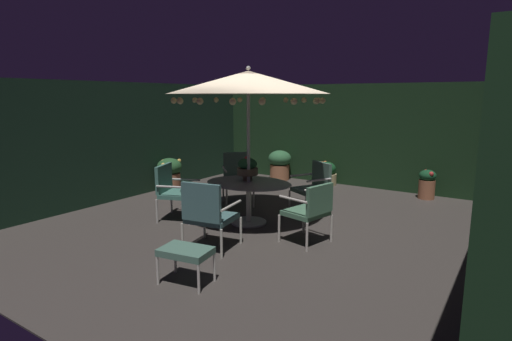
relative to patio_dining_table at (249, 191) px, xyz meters
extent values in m
cube|color=#413B37|center=(0.25, 0.16, -0.58)|extent=(7.45, 7.95, 0.02)
cube|color=#19311A|center=(0.25, 3.98, 0.65)|extent=(7.45, 0.30, 2.44)
cube|color=#172F20|center=(-3.32, 0.16, 0.65)|extent=(0.30, 7.95, 2.44)
cylinder|color=silver|center=(0.00, 0.00, -0.55)|extent=(0.61, 0.61, 0.03)
cylinder|color=silver|center=(0.00, 0.00, -0.22)|extent=(0.09, 0.09, 0.69)
ellipsoid|color=gray|center=(0.00, 0.00, 0.14)|extent=(1.52, 1.20, 0.03)
cylinder|color=silver|center=(0.00, 0.00, 0.59)|extent=(0.06, 0.06, 2.31)
cone|color=beige|center=(0.00, 0.00, 1.80)|extent=(2.64, 2.64, 0.37)
sphere|color=silver|center=(0.00, 0.00, 2.02)|extent=(0.07, 0.07, 0.07)
sphere|color=#F9DB8C|center=(1.19, 0.03, 1.51)|extent=(0.10, 0.10, 0.10)
sphere|color=#F9DB8C|center=(1.08, 0.51, 1.51)|extent=(0.10, 0.10, 0.10)
sphere|color=#F9DB8C|center=(0.86, 0.83, 1.51)|extent=(0.10, 0.10, 0.10)
sphere|color=#F9DB8C|center=(0.45, 1.11, 1.51)|extent=(0.10, 0.10, 0.10)
sphere|color=#F9DB8C|center=(0.02, 1.19, 1.51)|extent=(0.10, 0.10, 0.10)
sphere|color=#F9DB8C|center=(-0.43, 1.12, 1.51)|extent=(0.10, 0.10, 0.10)
sphere|color=#F9DB8C|center=(-0.81, 0.88, 1.51)|extent=(0.10, 0.10, 0.10)
sphere|color=#F9DB8C|center=(-1.08, 0.50, 1.51)|extent=(0.10, 0.10, 0.10)
sphere|color=#F9DB8C|center=(-1.19, 0.03, 1.51)|extent=(0.10, 0.10, 0.10)
sphere|color=#F9DB8C|center=(-1.11, -0.43, 1.51)|extent=(0.10, 0.10, 0.10)
sphere|color=#F9DB8C|center=(-0.88, -0.81, 1.51)|extent=(0.10, 0.10, 0.10)
sphere|color=#F9DB8C|center=(-0.46, -1.10, 1.51)|extent=(0.10, 0.10, 0.10)
sphere|color=#F9DB8C|center=(0.01, -1.19, 1.51)|extent=(0.10, 0.10, 0.10)
sphere|color=#F9DB8C|center=(0.50, -1.09, 1.51)|extent=(0.10, 0.10, 0.10)
sphere|color=#F9DB8C|center=(0.82, -0.87, 1.51)|extent=(0.10, 0.10, 0.10)
sphere|color=#F9DB8C|center=(1.10, -0.47, 1.51)|extent=(0.10, 0.10, 0.10)
cylinder|color=olive|center=(-0.10, 0.11, 0.20)|extent=(0.16, 0.16, 0.10)
cylinder|color=#816F51|center=(-0.10, 0.11, 0.31)|extent=(0.36, 0.36, 0.12)
ellipsoid|color=#235A32|center=(-0.10, 0.11, 0.44)|extent=(0.33, 0.33, 0.20)
sphere|color=#DB353A|center=(-0.10, 0.11, 0.51)|extent=(0.11, 0.11, 0.11)
cylinder|color=beige|center=(-0.48, 0.87, -0.35)|extent=(0.04, 0.04, 0.44)
cylinder|color=beige|center=(-0.86, 0.50, -0.35)|extent=(0.04, 0.04, 0.44)
cylinder|color=beige|center=(-0.90, 1.30, -0.35)|extent=(0.04, 0.04, 0.44)
cylinder|color=beige|center=(-1.28, 0.92, -0.35)|extent=(0.04, 0.04, 0.44)
cube|color=#4E705F|center=(-0.88, 0.90, -0.09)|extent=(0.78, 0.78, 0.07)
cube|color=#4E705F|center=(-1.08, 1.10, 0.20)|extent=(0.41, 0.40, 0.51)
cylinder|color=beige|center=(-0.69, 1.08, 0.15)|extent=(0.42, 0.43, 0.04)
cylinder|color=beige|center=(-1.07, 0.71, 0.15)|extent=(0.42, 0.43, 0.04)
cylinder|color=silver|center=(-1.01, -0.07, -0.36)|extent=(0.04, 0.04, 0.41)
cylinder|color=silver|center=(-0.78, -0.65, -0.36)|extent=(0.04, 0.04, 0.41)
cylinder|color=silver|center=(-1.55, -0.29, -0.36)|extent=(0.04, 0.04, 0.41)
cylinder|color=silver|center=(-1.32, -0.87, -0.36)|extent=(0.04, 0.04, 0.41)
cube|color=#447B6B|center=(-1.17, -0.47, -0.12)|extent=(0.75, 0.77, 0.07)
cube|color=#447B6B|center=(-1.42, -0.57, 0.15)|extent=(0.28, 0.57, 0.48)
cylinder|color=silver|center=(-1.28, -0.18, 0.08)|extent=(0.53, 0.24, 0.04)
cylinder|color=silver|center=(-1.05, -0.76, 0.08)|extent=(0.53, 0.24, 0.04)
cylinder|color=beige|center=(-0.14, -1.00, -0.37)|extent=(0.04, 0.04, 0.41)
cylinder|color=beige|center=(0.47, -0.89, -0.37)|extent=(0.04, 0.04, 0.41)
cylinder|color=beige|center=(-0.03, -1.59, -0.37)|extent=(0.04, 0.04, 0.41)
cylinder|color=beige|center=(0.58, -1.48, -0.37)|extent=(0.04, 0.04, 0.41)
cube|color=#456E6D|center=(0.22, -1.24, -0.13)|extent=(0.69, 0.68, 0.07)
cube|color=#456E6D|center=(0.27, -1.52, 0.17)|extent=(0.59, 0.16, 0.53)
cylinder|color=beige|center=(-0.09, -1.29, 0.09)|extent=(0.14, 0.57, 0.04)
cylinder|color=beige|center=(0.52, -1.18, 0.09)|extent=(0.14, 0.57, 0.04)
cylinder|color=beige|center=(0.90, -0.50, -0.36)|extent=(0.04, 0.04, 0.42)
cylinder|color=beige|center=(1.03, 0.05, -0.36)|extent=(0.04, 0.04, 0.42)
cylinder|color=beige|center=(1.42, -0.63, -0.36)|extent=(0.04, 0.04, 0.42)
cylinder|color=beige|center=(1.55, -0.08, -0.36)|extent=(0.04, 0.04, 0.42)
cube|color=#4D7D5D|center=(1.22, -0.29, -0.12)|extent=(0.64, 0.66, 0.07)
cube|color=#4D7D5D|center=(1.47, -0.35, 0.13)|extent=(0.18, 0.54, 0.42)
cylinder|color=beige|center=(1.16, -0.56, 0.13)|extent=(0.51, 0.15, 0.04)
cylinder|color=beige|center=(1.29, -0.02, 0.13)|extent=(0.51, 0.15, 0.04)
cylinder|color=silver|center=(0.72, 0.73, -0.37)|extent=(0.04, 0.04, 0.41)
cylinder|color=silver|center=(0.24, 1.00, -0.37)|extent=(0.04, 0.04, 0.41)
cylinder|color=silver|center=(0.98, 1.20, -0.37)|extent=(0.04, 0.04, 0.41)
cylinder|color=silver|center=(0.51, 1.46, -0.37)|extent=(0.04, 0.04, 0.41)
cube|color=#517565|center=(0.61, 1.10, -0.13)|extent=(0.72, 0.72, 0.07)
cube|color=#517565|center=(0.74, 1.32, 0.14)|extent=(0.49, 0.31, 0.47)
cylinder|color=silver|center=(0.85, 0.96, 0.11)|extent=(0.28, 0.47, 0.04)
cylinder|color=silver|center=(0.38, 1.23, 0.11)|extent=(0.28, 0.47, 0.04)
cylinder|color=silver|center=(0.38, -2.15, -0.40)|extent=(0.03, 0.03, 0.34)
cylinder|color=silver|center=(0.93, -2.06, -0.40)|extent=(0.03, 0.03, 0.34)
cylinder|color=silver|center=(0.44, -2.49, -0.40)|extent=(0.03, 0.03, 0.34)
cylinder|color=silver|center=(0.99, -2.40, -0.40)|extent=(0.03, 0.03, 0.34)
cube|color=#4E7765|center=(0.69, -2.28, -0.19)|extent=(0.64, 0.47, 0.08)
cylinder|color=#A66243|center=(2.19, 3.48, -0.37)|extent=(0.33, 0.33, 0.40)
ellipsoid|color=#174727|center=(2.19, 3.48, -0.07)|extent=(0.35, 0.35, 0.24)
sphere|color=#DD2F40|center=(2.28, 3.50, -0.05)|extent=(0.11, 0.11, 0.11)
sphere|color=#CD2345|center=(2.26, 3.57, -0.05)|extent=(0.11, 0.11, 0.11)
sphere|color=red|center=(2.13, 3.59, -0.01)|extent=(0.10, 0.10, 0.10)
sphere|color=red|center=(2.06, 3.47, -0.07)|extent=(0.07, 0.07, 0.07)
sphere|color=#CD3C31|center=(2.14, 3.41, -0.04)|extent=(0.08, 0.08, 0.08)
sphere|color=red|center=(2.28, 3.37, -0.01)|extent=(0.09, 0.09, 0.09)
cylinder|color=#AF6C49|center=(-1.44, 3.52, -0.38)|extent=(0.50, 0.50, 0.39)
ellipsoid|color=#346B3F|center=(-1.44, 3.52, -0.02)|extent=(0.60, 0.60, 0.42)
sphere|color=#DA4967|center=(-1.25, 3.50, 0.03)|extent=(0.08, 0.08, 0.08)
sphere|color=#E15670|center=(-1.54, 3.72, 0.11)|extent=(0.10, 0.10, 0.10)
sphere|color=#EB4963|center=(-1.59, 3.36, 0.01)|extent=(0.09, 0.09, 0.09)
cylinder|color=tan|center=(-0.17, 3.60, -0.43)|extent=(0.51, 0.51, 0.27)
ellipsoid|color=#144822|center=(-0.17, 3.60, -0.17)|extent=(0.47, 0.47, 0.33)
sphere|color=orange|center=(-0.05, 3.63, -0.09)|extent=(0.07, 0.07, 0.07)
sphere|color=#EE8E43|center=(-0.14, 3.75, -0.09)|extent=(0.11, 0.11, 0.11)
sphere|color=orange|center=(-0.28, 3.77, -0.06)|extent=(0.09, 0.09, 0.09)
sphere|color=#D88847|center=(-0.28, 3.60, -0.05)|extent=(0.09, 0.09, 0.09)
sphere|color=orange|center=(-0.26, 3.48, -0.14)|extent=(0.08, 0.08, 0.08)
sphere|color=orange|center=(-0.11, 3.49, -0.09)|extent=(0.07, 0.07, 0.07)
cylinder|color=#AD6B48|center=(-2.85, 0.96, -0.36)|extent=(0.48, 0.48, 0.42)
ellipsoid|color=#29592E|center=(-2.85, 0.96, 0.00)|extent=(0.56, 0.56, 0.39)
sphere|color=#E5CA4D|center=(-2.72, 0.99, 0.11)|extent=(0.09, 0.09, 0.09)
sphere|color=#F7C352|center=(-2.72, 1.14, 0.12)|extent=(0.09, 0.09, 0.09)
sphere|color=#F3C94B|center=(-2.98, 1.01, 0.08)|extent=(0.07, 0.07, 0.07)
sphere|color=#F4BD55|center=(-2.93, 0.85, 0.13)|extent=(0.09, 0.09, 0.09)
sphere|color=#F6C558|center=(-2.80, 0.73, 0.08)|extent=(0.10, 0.10, 0.10)
camera|label=1|loc=(3.82, -5.53, 1.58)|focal=28.52mm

